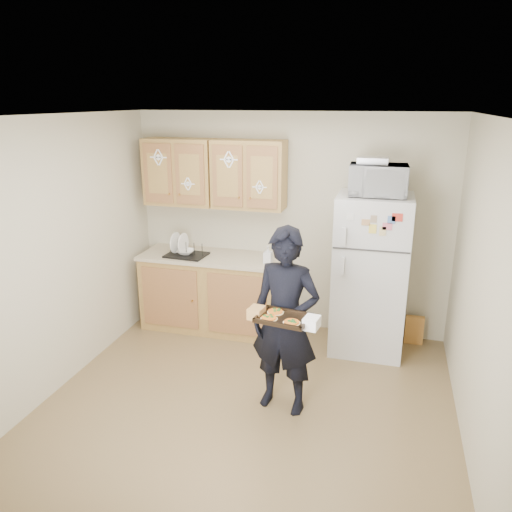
% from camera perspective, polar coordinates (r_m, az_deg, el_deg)
% --- Properties ---
extents(floor, '(3.60, 3.60, 0.00)m').
position_cam_1_polar(floor, '(4.64, -1.11, -16.87)').
color(floor, brown).
rests_on(floor, ground).
extents(ceiling, '(3.60, 3.60, 0.00)m').
position_cam_1_polar(ceiling, '(3.83, -1.34, 15.71)').
color(ceiling, silver).
rests_on(ceiling, wall_back).
extents(wall_back, '(3.60, 0.04, 2.50)m').
position_cam_1_polar(wall_back, '(5.75, 3.87, 3.67)').
color(wall_back, '#BDB599').
rests_on(wall_back, floor).
extents(wall_front, '(3.60, 0.04, 2.50)m').
position_cam_1_polar(wall_front, '(2.56, -13.08, -15.29)').
color(wall_front, '#BDB599').
rests_on(wall_front, floor).
extents(wall_left, '(0.04, 3.60, 2.50)m').
position_cam_1_polar(wall_left, '(4.87, -21.98, -0.14)').
color(wall_left, '#BDB599').
rests_on(wall_left, floor).
extents(wall_right, '(0.04, 3.60, 2.50)m').
position_cam_1_polar(wall_right, '(3.98, 24.55, -4.27)').
color(wall_right, '#BDB599').
rests_on(wall_right, floor).
extents(refrigerator, '(0.75, 0.70, 1.70)m').
position_cam_1_polar(refrigerator, '(5.40, 12.91, -2.08)').
color(refrigerator, silver).
rests_on(refrigerator, floor).
extents(base_cabinet, '(1.60, 0.60, 0.86)m').
position_cam_1_polar(base_cabinet, '(5.93, -5.02, -4.26)').
color(base_cabinet, olive).
rests_on(base_cabinet, floor).
extents(countertop, '(1.64, 0.64, 0.04)m').
position_cam_1_polar(countertop, '(5.77, -5.14, -0.11)').
color(countertop, beige).
rests_on(countertop, base_cabinet).
extents(upper_cab_left, '(0.80, 0.33, 0.75)m').
position_cam_1_polar(upper_cab_left, '(5.84, -8.67, 9.48)').
color(upper_cab_left, olive).
rests_on(upper_cab_left, wall_back).
extents(upper_cab_right, '(0.80, 0.33, 0.75)m').
position_cam_1_polar(upper_cab_right, '(5.56, -0.80, 9.28)').
color(upper_cab_right, olive).
rests_on(upper_cab_right, wall_back).
extents(cereal_box, '(0.20, 0.07, 0.32)m').
position_cam_1_polar(cereal_box, '(5.89, 17.62, -8.05)').
color(cereal_box, '#EEAF54').
rests_on(cereal_box, floor).
extents(person, '(0.65, 0.48, 1.64)m').
position_cam_1_polar(person, '(4.26, 3.35, -7.50)').
color(person, black).
rests_on(person, floor).
extents(baking_tray, '(0.44, 0.35, 0.04)m').
position_cam_1_polar(baking_tray, '(3.92, 3.14, -7.17)').
color(baking_tray, black).
rests_on(baking_tray, person).
extents(pizza_front_left, '(0.13, 0.13, 0.02)m').
position_cam_1_polar(pizza_front_left, '(3.89, 1.50, -7.11)').
color(pizza_front_left, orange).
rests_on(pizza_front_left, baking_tray).
extents(pizza_front_right, '(0.13, 0.13, 0.02)m').
position_cam_1_polar(pizza_front_right, '(3.83, 4.10, -7.57)').
color(pizza_front_right, orange).
rests_on(pizza_front_right, baking_tray).
extents(pizza_back_left, '(0.13, 0.13, 0.02)m').
position_cam_1_polar(pizza_back_left, '(4.00, 2.24, -6.38)').
color(pizza_back_left, orange).
rests_on(pizza_back_left, baking_tray).
extents(microwave, '(0.58, 0.40, 0.31)m').
position_cam_1_polar(microwave, '(5.11, 13.76, 8.41)').
color(microwave, silver).
rests_on(microwave, refrigerator).
extents(foil_pan, '(0.30, 0.21, 0.06)m').
position_cam_1_polar(foil_pan, '(5.12, 13.22, 10.58)').
color(foil_pan, silver).
rests_on(foil_pan, microwave).
extents(dish_rack, '(0.47, 0.37, 0.18)m').
position_cam_1_polar(dish_rack, '(5.76, -7.99, 0.88)').
color(dish_rack, black).
rests_on(dish_rack, countertop).
extents(bowl, '(0.22, 0.22, 0.05)m').
position_cam_1_polar(bowl, '(5.77, -8.05, 0.48)').
color(bowl, silver).
rests_on(bowl, dish_rack).
extents(soap_bottle, '(0.09, 0.09, 0.19)m').
position_cam_1_polar(soap_bottle, '(5.44, 1.37, 0.14)').
color(soap_bottle, silver).
rests_on(soap_bottle, countertop).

